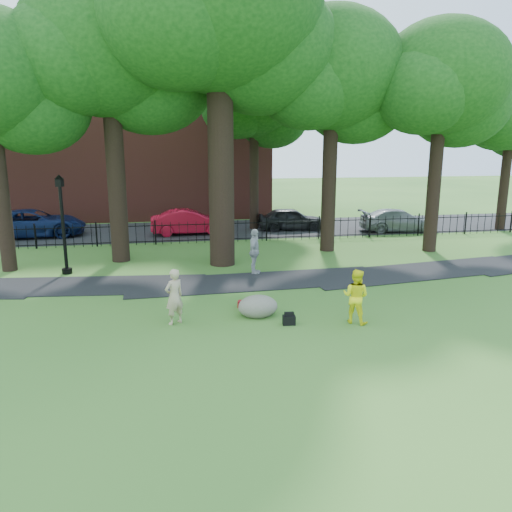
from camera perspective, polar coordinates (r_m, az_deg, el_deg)
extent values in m
plane|color=#326322|center=(15.60, -0.97, -6.98)|extent=(120.00, 120.00, 0.00)
cube|color=black|center=(19.43, 0.11, -2.96)|extent=(36.07, 3.85, 0.03)
cube|color=black|center=(31.04, -5.69, 2.96)|extent=(80.00, 7.00, 0.02)
cube|color=black|center=(26.94, -5.06, 3.67)|extent=(44.00, 0.04, 0.04)
cube|color=black|center=(27.08, -5.03, 1.91)|extent=(44.00, 0.04, 0.04)
cube|color=brown|center=(38.54, -12.99, 13.58)|extent=(18.00, 8.00, 12.00)
cylinder|color=black|center=(21.62, -4.06, 12.70)|extent=(1.10, 1.10, 10.50)
ellipsoid|color=#103B10|center=(22.31, -4.31, 27.10)|extent=(8.40, 8.40, 7.14)
ellipsoid|color=#103B10|center=(23.28, 0.49, 22.75)|extent=(6.72, 6.72, 5.71)
ellipsoid|color=#103B10|center=(21.17, -9.01, 25.27)|extent=(6.30, 6.30, 5.36)
cylinder|color=black|center=(23.03, -27.23, 7.85)|extent=(0.60, 0.60, 7.70)
ellipsoid|color=#103B10|center=(23.41, -24.19, 15.51)|extent=(4.80, 4.80, 4.08)
cylinder|color=black|center=(23.11, -15.80, 10.53)|extent=(0.80, 0.80, 9.10)
ellipsoid|color=#103B10|center=(23.46, -16.57, 22.33)|extent=(7.20, 7.20, 6.12)
ellipsoid|color=#103B10|center=(24.06, -12.06, 19.18)|extent=(5.76, 5.76, 4.90)
ellipsoid|color=#103B10|center=(22.81, -20.47, 20.37)|extent=(5.40, 5.40, 4.59)
cylinder|color=black|center=(24.79, 8.41, 10.18)|extent=(0.70, 0.70, 8.40)
ellipsoid|color=#103B10|center=(24.99, 8.77, 20.40)|extent=(6.60, 6.60, 5.61)
ellipsoid|color=#103B10|center=(26.13, 11.30, 17.32)|extent=(5.28, 5.28, 4.49)
ellipsoid|color=#103B10|center=(23.89, 6.07, 19.09)|extent=(4.95, 4.95, 4.21)
cylinder|color=black|center=(25.92, 19.80, 9.30)|extent=(0.64, 0.64, 8.05)
ellipsoid|color=#103B10|center=(26.07, 20.55, 18.65)|extent=(6.20, 6.20, 5.27)
ellipsoid|color=#103B10|center=(27.33, 22.12, 15.79)|extent=(4.96, 4.96, 4.22)
ellipsoid|color=#103B10|center=(24.86, 18.59, 17.51)|extent=(4.65, 4.65, 3.95)
imported|color=tan|center=(14.98, -9.33, -4.61)|extent=(0.74, 0.67, 1.69)
imported|color=#FFF715|center=(15.18, 11.33, -4.53)|extent=(1.01, 1.00, 1.65)
imported|color=#A1A2A6|center=(20.37, -0.17, 0.50)|extent=(0.79, 1.19, 1.87)
ellipsoid|color=#635E52|center=(15.59, 0.22, -5.59)|extent=(1.45, 1.23, 0.72)
cylinder|color=black|center=(21.70, -21.13, 2.69)|extent=(0.13, 0.13, 3.58)
cylinder|color=black|center=(22.04, -20.78, -1.61)|extent=(0.40, 0.40, 0.22)
cube|color=black|center=(21.47, -21.55, 7.83)|extent=(0.32, 0.32, 0.34)
cone|color=black|center=(21.46, -21.60, 8.42)|extent=(0.36, 0.36, 0.18)
cube|color=black|center=(14.96, 3.79, -7.32)|extent=(0.40, 0.27, 0.28)
cube|color=maroon|center=(16.43, -1.49, -5.53)|extent=(0.39, 0.31, 0.23)
imported|color=#B00D25|center=(29.61, -7.62, 3.88)|extent=(4.52, 1.68, 1.48)
imported|color=#0E1C48|center=(31.22, -24.11, 3.43)|extent=(5.94, 3.21, 1.58)
imported|color=black|center=(30.96, 4.00, 4.26)|extent=(4.17, 1.93, 1.38)
imported|color=gray|center=(31.54, 15.95, 3.93)|extent=(4.82, 2.32, 1.35)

